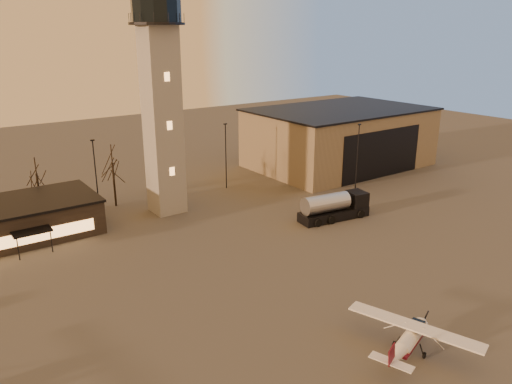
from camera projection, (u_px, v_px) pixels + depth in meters
ground at (316, 304)px, 44.70m from camera, size 220.00×220.00×0.00m
control_tower at (161, 89)px, 62.86m from camera, size 6.80×6.80×32.60m
hangar at (339, 137)px, 89.30m from camera, size 30.60×20.60×10.30m
light_poles at (166, 170)px, 67.29m from camera, size 58.50×12.25×10.14m
tree_row at (40, 170)px, 65.58m from camera, size 37.20×9.20×8.80m
cessna_front at (412, 339)px, 38.02m from camera, size 8.37×10.27×2.87m
fuel_truck at (334, 209)px, 64.55m from camera, size 9.85×4.21×3.55m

